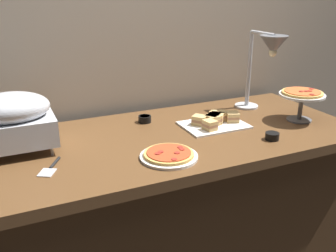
# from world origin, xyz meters

# --- Properties ---
(back_wall) EXTENTS (4.40, 0.04, 2.40)m
(back_wall) POSITION_xyz_m (0.00, 0.50, 1.20)
(back_wall) COLOR tan
(back_wall) RESTS_ON ground_plane
(buffet_table) EXTENTS (1.90, 0.84, 0.76)m
(buffet_table) POSITION_xyz_m (0.00, 0.00, 0.39)
(buffet_table) COLOR brown
(buffet_table) RESTS_ON ground_plane
(chafing_dish) EXTENTS (0.35, 0.26, 0.27)m
(chafing_dish) POSITION_xyz_m (-0.72, 0.11, 0.91)
(chafing_dish) COLOR #B7BABF
(chafing_dish) RESTS_ON buffet_table
(heat_lamp) EXTENTS (0.15, 0.34, 0.46)m
(heat_lamp) POSITION_xyz_m (0.60, 0.07, 1.11)
(heat_lamp) COLOR #B7BABF
(heat_lamp) RESTS_ON buffet_table
(pizza_plate_front) EXTENTS (0.25, 0.25, 0.03)m
(pizza_plate_front) POSITION_xyz_m (-0.13, -0.24, 0.77)
(pizza_plate_front) COLOR white
(pizza_plate_front) RESTS_ON buffet_table
(pizza_plate_center) EXTENTS (0.24, 0.24, 0.17)m
(pizza_plate_center) POSITION_xyz_m (0.72, -0.09, 0.89)
(pizza_plate_center) COLOR #595B60
(pizza_plate_center) RESTS_ON buffet_table
(sandwich_platter) EXTENTS (0.33, 0.24, 0.06)m
(sandwich_platter) POSITION_xyz_m (0.26, 0.03, 0.78)
(sandwich_platter) COLOR white
(sandwich_platter) RESTS_ON buffet_table
(sauce_cup_near) EXTENTS (0.07, 0.07, 0.03)m
(sauce_cup_near) POSITION_xyz_m (0.41, -0.25, 0.78)
(sauce_cup_near) COLOR black
(sauce_cup_near) RESTS_ON buffet_table
(sauce_cup_far) EXTENTS (0.07, 0.07, 0.04)m
(sauce_cup_far) POSITION_xyz_m (-0.06, 0.23, 0.78)
(sauce_cup_far) COLOR black
(sauce_cup_far) RESTS_ON buffet_table
(serving_spatula) EXTENTS (0.11, 0.16, 0.01)m
(serving_spatula) POSITION_xyz_m (-0.61, -0.13, 0.76)
(serving_spatula) COLOR #B7BABF
(serving_spatula) RESTS_ON buffet_table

